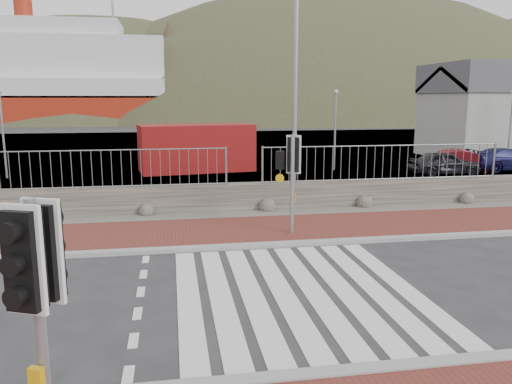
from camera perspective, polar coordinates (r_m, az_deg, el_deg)
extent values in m
plane|color=#28282B|center=(9.87, 4.82, -11.31)|extent=(220.00, 220.00, 0.00)
cube|color=brown|center=(14.04, 0.25, -4.39)|extent=(40.00, 3.00, 0.08)
cube|color=gray|center=(7.27, 11.05, -19.56)|extent=(40.00, 0.25, 0.12)
cube|color=gray|center=(12.61, 1.42, -6.09)|extent=(40.00, 0.25, 0.12)
cube|color=silver|center=(9.59, -7.71, -12.00)|extent=(0.42, 5.60, 0.01)
cube|color=silver|center=(9.62, -4.06, -11.85)|extent=(0.42, 5.60, 0.01)
cube|color=silver|center=(9.69, -0.45, -11.65)|extent=(0.42, 5.60, 0.01)
cube|color=silver|center=(9.80, 3.09, -11.41)|extent=(0.42, 5.60, 0.01)
cube|color=silver|center=(9.94, 6.53, -11.14)|extent=(0.42, 5.60, 0.01)
cube|color=silver|center=(10.11, 9.85, -10.84)|extent=(0.42, 5.60, 0.01)
cube|color=silver|center=(10.32, 13.05, -10.51)|extent=(0.42, 5.60, 0.01)
cube|color=silver|center=(10.56, 16.11, -10.17)|extent=(0.42, 5.60, 0.01)
cube|color=#59544C|center=(15.95, -0.98, -2.58)|extent=(40.00, 1.50, 0.06)
cube|color=#433E37|center=(16.64, -1.40, -0.55)|extent=(40.00, 0.60, 0.90)
cylinder|color=gray|center=(16.27, -18.38, 4.53)|extent=(8.40, 0.04, 0.04)
cylinder|color=gray|center=(16.24, -3.44, 2.91)|extent=(0.07, 0.07, 1.20)
cylinder|color=gray|center=(17.59, 14.38, 5.16)|extent=(8.40, 0.04, 0.04)
cylinder|color=gray|center=(16.41, 0.74, 3.01)|extent=(0.07, 0.07, 1.20)
cylinder|color=gray|center=(19.73, 25.55, 3.26)|extent=(0.07, 0.07, 1.20)
cube|color=#4C4C4F|center=(37.01, -5.99, 4.90)|extent=(120.00, 40.00, 0.50)
cube|color=#3F4C54|center=(71.88, -7.82, 7.63)|extent=(220.00, 50.00, 0.05)
cube|color=silver|center=(78.52, -21.77, 13.81)|extent=(30.00, 12.00, 6.00)
cube|color=silver|center=(78.89, -21.98, 16.71)|extent=(18.00, 10.00, 2.50)
cylinder|color=maroon|center=(80.11, -25.05, 18.19)|extent=(2.40, 2.40, 3.00)
cylinder|color=gray|center=(78.28, -16.10, 20.07)|extent=(0.30, 0.30, 6.00)
ellipsoid|color=#2F3922|center=(100.41, -16.61, -3.43)|extent=(106.40, 68.40, 76.00)
ellipsoid|color=#2F3922|center=(106.24, 8.55, -5.68)|extent=(140.00, 90.00, 100.00)
cylinder|color=gray|center=(5.45, -23.30, -15.16)|extent=(0.11, 0.11, 2.78)
cube|color=#C7900B|center=(5.61, -23.03, -18.37)|extent=(0.16, 0.13, 0.22)
cube|color=black|center=(5.16, -24.00, -6.64)|extent=(0.46, 0.38, 1.04)
sphere|color=#0CE53F|center=(5.25, -23.75, -9.76)|extent=(0.15, 0.15, 0.15)
cylinder|color=gray|center=(13.39, 4.16, 0.69)|extent=(0.11, 0.11, 2.75)
cube|color=#C7900B|center=(13.46, 4.14, -0.75)|extent=(0.16, 0.13, 0.22)
cube|color=black|center=(13.27, 4.21, 4.24)|extent=(0.45, 0.38, 1.03)
sphere|color=#0CE53F|center=(13.31, 4.20, 2.98)|extent=(0.15, 0.15, 0.15)
cube|color=black|center=(13.36, 2.75, 3.66)|extent=(0.26, 0.23, 0.49)
cylinder|color=gray|center=(17.49, 4.53, 13.09)|extent=(0.16, 0.16, 8.87)
cube|color=maroon|center=(25.80, -6.82, 5.03)|extent=(5.99, 3.24, 2.37)
imported|color=black|center=(26.10, 20.74, 3.13)|extent=(3.45, 1.54, 1.15)
imported|color=#590C13|center=(27.69, 22.62, 3.36)|extent=(3.55, 1.89, 1.11)
imported|color=#161747|center=(28.84, 26.80, 3.35)|extent=(4.04, 1.70, 1.17)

